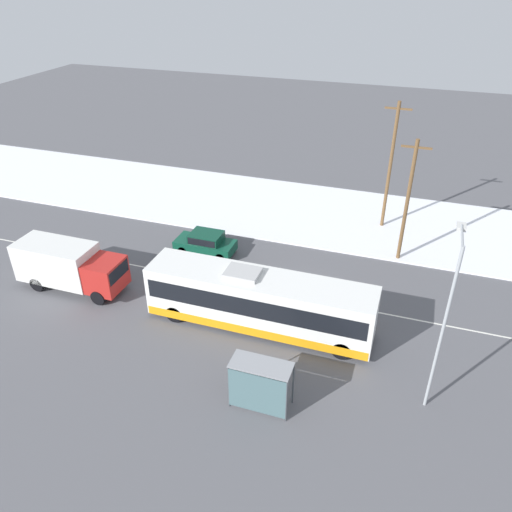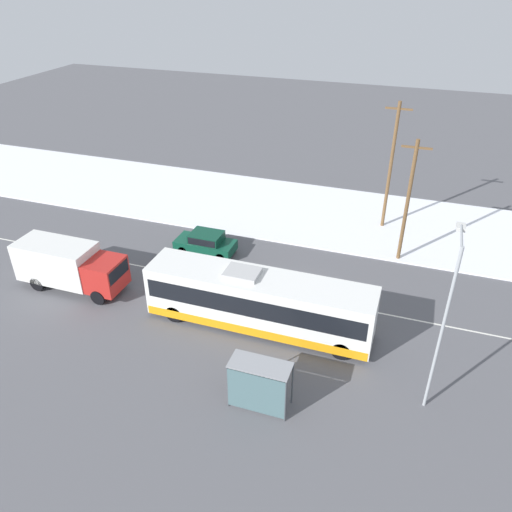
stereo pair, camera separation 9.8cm
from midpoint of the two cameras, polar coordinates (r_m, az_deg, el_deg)
ground_plane at (r=29.98m, az=4.50°, el=-4.62°), size 120.00×120.00×0.00m
snow_lot at (r=39.56m, az=8.81°, el=4.57°), size 80.00×10.81×0.12m
lane_marking_center at (r=29.98m, az=4.50°, el=-4.62°), size 60.00×0.12×0.00m
city_bus at (r=26.72m, az=0.43°, el=-5.17°), size 12.28×2.57×3.36m
box_truck at (r=31.94m, az=-20.55°, el=-0.90°), size 6.68×2.30×2.85m
sedan_car at (r=34.00m, az=-5.67°, el=1.60°), size 4.06×1.80×1.50m
pedestrian_at_stop at (r=23.72m, az=0.73°, el=-12.80°), size 0.58×0.26×1.62m
bus_shelter at (r=22.21m, az=0.38°, el=-14.11°), size 2.72×1.20×2.40m
streetlamp at (r=21.83m, az=21.02°, el=-5.62°), size 0.36×2.46×8.27m
utility_pole_roadside at (r=32.85m, az=17.04°, el=6.07°), size 1.80×0.24×8.25m
utility_pole_snowlot at (r=36.86m, az=15.22°, el=9.95°), size 1.80×0.24×9.30m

